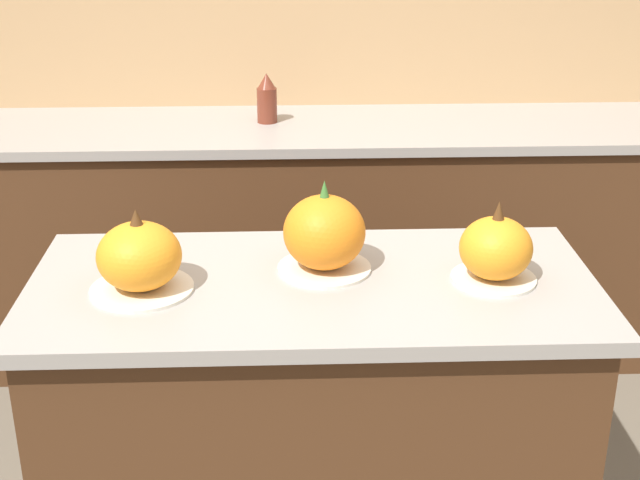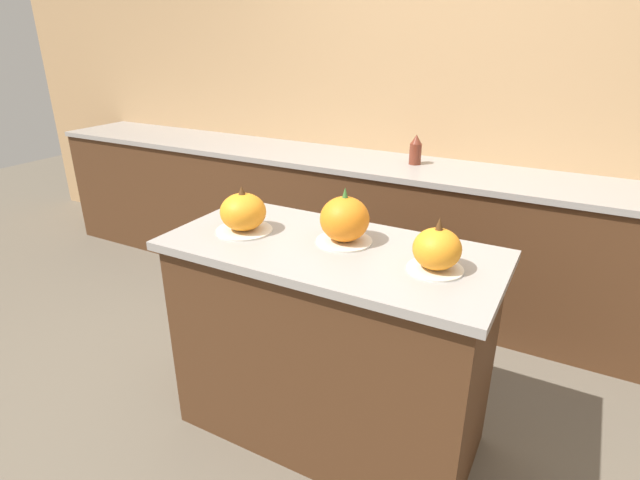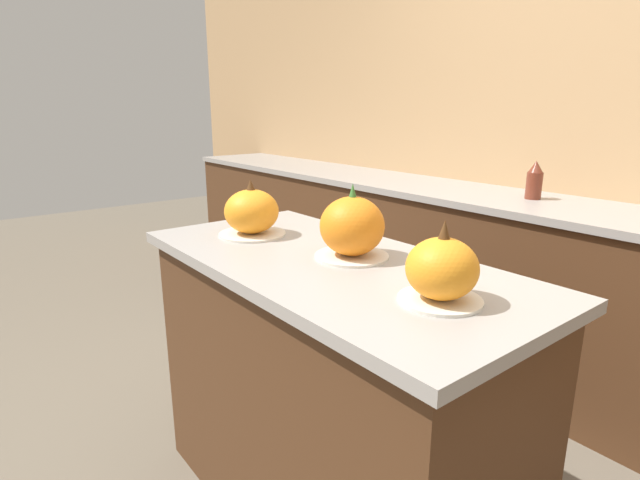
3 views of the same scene
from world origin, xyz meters
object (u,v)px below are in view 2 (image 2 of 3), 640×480
(pumpkin_cake_left, at_px, (243,213))
(pumpkin_cake_right, at_px, (437,250))
(pumpkin_cake_center, at_px, (345,220))
(bottle_tall, at_px, (416,150))

(pumpkin_cake_left, height_order, pumpkin_cake_right, pumpkin_cake_left)
(pumpkin_cake_left, distance_m, pumpkin_cake_center, 0.43)
(pumpkin_cake_center, relative_size, pumpkin_cake_right, 1.13)
(pumpkin_cake_right, distance_m, bottle_tall, 1.49)
(pumpkin_cake_right, bearing_deg, pumpkin_cake_left, -178.34)
(pumpkin_cake_center, relative_size, bottle_tall, 1.22)
(bottle_tall, bearing_deg, pumpkin_cake_left, -100.55)
(pumpkin_cake_right, height_order, bottle_tall, pumpkin_cake_right)
(pumpkin_cake_center, distance_m, pumpkin_cake_right, 0.40)
(pumpkin_cake_left, relative_size, bottle_tall, 1.28)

